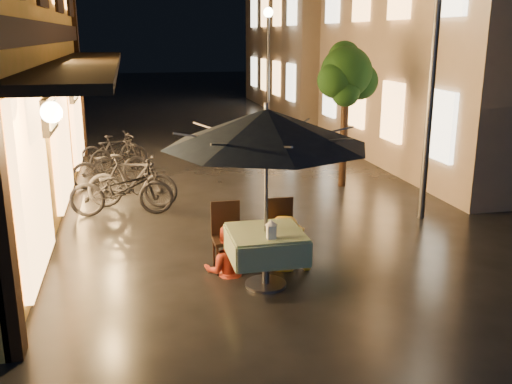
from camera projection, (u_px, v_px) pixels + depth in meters
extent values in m
plane|color=black|center=(296.00, 275.00, 8.04)|extent=(90.00, 90.00, 0.00)
cube|color=black|center=(50.00, 33.00, 10.19)|extent=(0.12, 11.00, 0.35)
cube|color=black|center=(85.00, 64.00, 10.46)|extent=(1.20, 10.50, 0.12)
cube|color=#FFB05F|center=(33.00, 184.00, 7.41)|extent=(0.10, 2.20, 2.40)
cube|color=#FFB05F|center=(61.00, 138.00, 10.71)|extent=(0.10, 2.20, 2.40)
cube|color=#FFB05F|center=(76.00, 113.00, 14.00)|extent=(0.10, 2.20, 2.40)
cube|color=tan|center=(504.00, 35.00, 14.85)|extent=(7.00, 9.00, 6.50)
cube|color=#FFB05F|center=(440.00, 126.00, 11.47)|extent=(0.10, 1.00, 1.40)
cube|color=#FFB05F|center=(392.00, 112.00, 13.54)|extent=(0.10, 1.00, 1.40)
cube|color=#FFB05F|center=(357.00, 102.00, 15.61)|extent=(0.10, 1.00, 1.40)
cube|color=#FFB05F|center=(330.00, 94.00, 17.68)|extent=(0.10, 1.00, 1.40)
cube|color=tan|center=(344.00, 29.00, 25.60)|extent=(7.00, 10.00, 7.00)
cube|color=#FFB05F|center=(291.00, 82.00, 21.82)|extent=(0.10, 1.00, 1.40)
cube|color=#FFB05F|center=(292.00, 6.00, 21.07)|extent=(0.10, 1.00, 1.40)
cube|color=#FFB05F|center=(276.00, 78.00, 23.89)|extent=(0.10, 1.00, 1.40)
cube|color=#FFB05F|center=(277.00, 8.00, 23.14)|extent=(0.10, 1.00, 1.40)
cube|color=#FFB05F|center=(264.00, 75.00, 25.96)|extent=(0.10, 1.00, 1.40)
cube|color=#FFB05F|center=(265.00, 10.00, 25.21)|extent=(0.10, 1.00, 1.40)
cube|color=#FFB05F|center=(254.00, 72.00, 28.03)|extent=(0.10, 1.00, 1.40)
cube|color=#FFB05F|center=(254.00, 12.00, 27.28)|extent=(0.10, 1.00, 1.40)
cylinder|color=black|center=(344.00, 137.00, 12.48)|extent=(0.16, 0.16, 2.20)
sphere|color=black|center=(346.00, 72.00, 12.10)|extent=(1.10, 1.10, 1.10)
sphere|color=black|center=(360.00, 81.00, 12.32)|extent=(0.80, 0.80, 0.80)
sphere|color=black|center=(335.00, 80.00, 11.94)|extent=(0.76, 0.76, 0.76)
sphere|color=black|center=(344.00, 57.00, 12.32)|extent=(0.70, 0.70, 0.70)
sphere|color=black|center=(346.00, 92.00, 11.95)|extent=(0.60, 0.60, 0.60)
cylinder|color=#59595E|center=(429.00, 110.00, 10.01)|extent=(0.12, 0.12, 4.00)
cylinder|color=#59595E|center=(268.00, 70.00, 21.30)|extent=(0.12, 0.12, 4.00)
sphere|color=beige|center=(268.00, 12.00, 20.75)|extent=(0.36, 0.36, 0.36)
cylinder|color=#59595E|center=(266.00, 261.00, 7.61)|extent=(0.10, 0.10, 0.72)
cylinder|color=#59595E|center=(266.00, 284.00, 7.71)|extent=(0.56, 0.56, 0.04)
cube|color=#326236|center=(266.00, 233.00, 7.51)|extent=(0.95, 0.95, 0.06)
cube|color=#326236|center=(300.00, 242.00, 7.65)|extent=(0.04, 0.95, 0.33)
cube|color=#326236|center=(231.00, 248.00, 7.46)|extent=(0.04, 0.95, 0.33)
cube|color=#326236|center=(258.00, 233.00, 8.00)|extent=(0.95, 0.04, 0.33)
cube|color=#326236|center=(275.00, 258.00, 7.11)|extent=(0.95, 0.04, 0.33)
cylinder|color=#59595E|center=(266.00, 204.00, 7.40)|extent=(0.05, 0.05, 2.30)
cone|color=black|center=(266.00, 128.00, 7.14)|extent=(2.66, 2.66, 0.48)
cylinder|color=#59595E|center=(266.00, 108.00, 7.07)|extent=(0.06, 0.06, 0.12)
cube|color=black|center=(228.00, 240.00, 8.12)|extent=(0.42, 0.42, 0.05)
cube|color=black|center=(225.00, 219.00, 8.23)|extent=(0.42, 0.04, 0.55)
cylinder|color=black|center=(218.00, 261.00, 7.97)|extent=(0.04, 0.04, 0.43)
cylinder|color=black|center=(243.00, 259.00, 8.05)|extent=(0.04, 0.04, 0.43)
cylinder|color=black|center=(214.00, 252.00, 8.31)|extent=(0.04, 0.04, 0.43)
cylinder|color=black|center=(238.00, 250.00, 8.39)|extent=(0.04, 0.04, 0.43)
cube|color=black|center=(282.00, 236.00, 8.29)|extent=(0.42, 0.42, 0.05)
cube|color=black|center=(279.00, 216.00, 8.40)|extent=(0.42, 0.04, 0.55)
cylinder|color=black|center=(273.00, 256.00, 8.14)|extent=(0.04, 0.04, 0.43)
cylinder|color=black|center=(297.00, 254.00, 8.22)|extent=(0.04, 0.04, 0.43)
cylinder|color=black|center=(267.00, 248.00, 8.48)|extent=(0.04, 0.04, 0.43)
cylinder|color=black|center=(290.00, 246.00, 8.56)|extent=(0.04, 0.04, 0.43)
cube|color=white|center=(271.00, 232.00, 7.20)|extent=(0.11, 0.11, 0.18)
cube|color=#FFD88C|center=(271.00, 232.00, 7.21)|extent=(0.07, 0.07, 0.12)
cone|color=white|center=(271.00, 222.00, 7.17)|extent=(0.16, 0.16, 0.07)
imported|color=red|center=(227.00, 227.00, 7.94)|extent=(0.76, 0.65, 1.38)
imported|color=gold|center=(285.00, 218.00, 8.11)|extent=(1.10, 0.83, 1.52)
imported|color=black|center=(122.00, 189.00, 10.59)|extent=(1.95, 0.81, 1.00)
imported|color=black|center=(132.00, 181.00, 11.04)|extent=(1.84, 0.93, 1.06)
imported|color=black|center=(110.00, 165.00, 12.72)|extent=(1.87, 1.23, 0.93)
imported|color=black|center=(119.00, 153.00, 14.05)|extent=(1.56, 1.03, 0.91)
imported|color=black|center=(111.00, 149.00, 14.80)|extent=(1.65, 0.97, 0.82)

